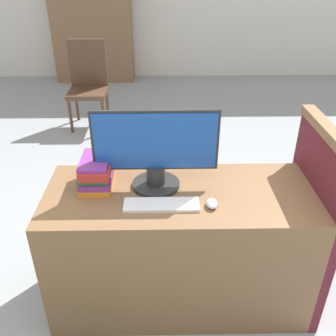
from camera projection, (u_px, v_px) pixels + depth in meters
The scene contains 9 objects.
ground_plane at pixel (180, 335), 2.09m from camera, with size 20.00×20.00×0.00m, color #93999E.
desk at pixel (179, 247), 2.16m from camera, with size 1.44×0.60×0.76m.
carrel_divider at pixel (310, 217), 2.11m from camera, with size 0.07×0.67×1.10m.
monitor at pixel (155, 151), 1.92m from camera, with size 0.65×0.26×0.43m.
keyboard at pixel (161, 205), 1.86m from camera, with size 0.38×0.11×0.02m.
mouse at pixel (212, 203), 1.86m from camera, with size 0.06×0.08×0.04m.
book_stack at pixel (96, 173), 2.00m from camera, with size 0.17×0.27×0.16m.
far_chair at pixel (88, 81), 4.41m from camera, with size 0.44×0.44×0.99m.
bookshelf_far at pixel (92, 29), 5.83m from camera, with size 1.23×0.32×1.61m.
Camera 1 is at (-0.09, -1.34, 1.86)m, focal length 40.00 mm.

